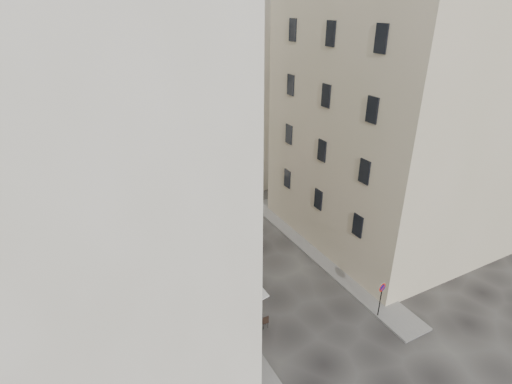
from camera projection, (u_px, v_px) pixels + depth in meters
ground at (288, 297)px, 24.12m from camera, size 90.00×90.00×0.00m
sidewalk_left at (194, 281)px, 25.40m from camera, size 2.00×22.00×0.12m
sidewalk_right at (319, 252)px, 28.38m from camera, size 2.00×18.00×0.12m
building_left at (58, 146)px, 17.70m from camera, size 12.20×16.20×20.60m
building_right at (396, 112)px, 27.35m from camera, size 12.20×14.20×18.60m
building_back at (167, 88)px, 34.93m from camera, size 18.20×10.20×18.60m
cafe_storefront at (214, 283)px, 22.30m from camera, size 1.74×7.30×3.50m
stone_steps at (210, 206)px, 34.01m from camera, size 9.00×3.15×0.80m
bollard_near at (247, 318)px, 21.73m from camera, size 0.12×0.12×0.98m
bollard_mid at (221, 282)px, 24.53m from camera, size 0.12×0.12×0.98m
bollard_far at (201, 254)px, 27.33m from camera, size 0.12×0.12×0.98m
no_parking_sign at (381, 294)px, 21.85m from camera, size 0.53×0.13×2.34m
bistro_table_a at (258, 323)px, 21.54m from camera, size 1.14×0.54×0.80m
bistro_table_b at (250, 311)px, 22.38m from camera, size 1.18×0.55×0.83m
bistro_table_c at (226, 285)px, 24.38m from camera, size 1.30×0.61×0.91m
bistro_table_d at (218, 278)px, 24.96m from camera, size 1.37×0.64×0.96m
bistro_table_e at (214, 261)px, 26.70m from camera, size 1.14×0.53×0.80m
pedestrian at (245, 272)px, 25.00m from camera, size 0.59×0.39×1.60m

